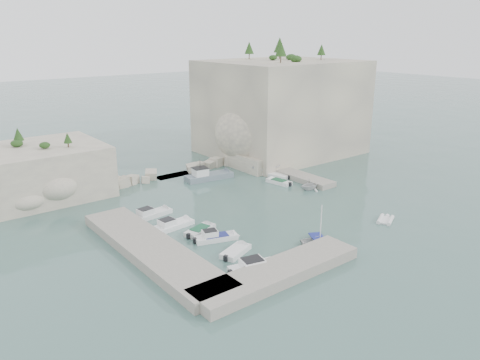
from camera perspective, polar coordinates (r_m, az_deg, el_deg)
ground at (r=59.15m, az=3.60°, el=-4.15°), size 400.00×400.00×0.00m
cliff_east at (r=88.48m, az=5.00°, el=8.81°), size 26.00×22.00×17.00m
cliff_terrace at (r=79.79m, az=2.04°, el=2.58°), size 8.00×10.00×2.50m
outcrop_west at (r=70.42m, az=-22.96°, el=1.03°), size 16.00×14.00×7.00m
quay_west at (r=49.34m, az=-10.71°, el=-8.34°), size 5.00×24.00×1.10m
quay_south at (r=44.43m, az=4.65°, el=-11.14°), size 18.00×4.00×1.10m
ledge_east at (r=74.65m, az=6.28°, el=0.75°), size 3.00×16.00×0.80m
breakwater at (r=75.36m, az=-8.13°, el=1.08°), size 28.00×3.00×1.40m
motorboat_a at (r=59.25m, az=-10.74°, el=-4.40°), size 6.01×2.46×1.40m
motorboat_b at (r=55.58m, az=-8.18°, el=-5.78°), size 5.76×2.40×1.40m
motorboat_c at (r=53.96m, az=-4.89°, el=-6.39°), size 4.69×2.96×0.70m
motorboat_d at (r=51.96m, az=-2.92°, el=-7.33°), size 5.40×3.03×1.40m
motorboat_e at (r=48.88m, az=-0.54°, el=-8.99°), size 4.43×3.07×0.70m
motorboat_f at (r=46.01m, az=2.58°, el=-10.81°), size 7.21×3.55×1.40m
rowboat at (r=51.73m, az=9.70°, el=-7.69°), size 5.04×4.51×0.86m
inflatable_dinghy at (r=59.53m, az=17.29°, el=-4.81°), size 3.44×2.69×0.44m
tender_east_a at (r=68.80m, az=8.52°, el=-1.16°), size 3.70×3.31×1.76m
tender_east_b at (r=70.99m, az=4.76°, el=-0.43°), size 2.20×4.60×0.70m
tender_east_c at (r=74.41m, az=4.24°, el=0.43°), size 3.26×5.89×0.70m
tender_east_d at (r=75.53m, az=3.21°, el=0.72°), size 5.17×3.89×1.88m
work_boat at (r=73.05m, az=-3.78°, el=0.11°), size 8.54×3.55×2.20m
rowboat_mast at (r=50.71m, az=9.85°, el=-5.11°), size 0.10×0.10×4.20m
vegetation at (r=85.18m, az=1.88°, el=14.91°), size 53.48×13.88×13.40m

